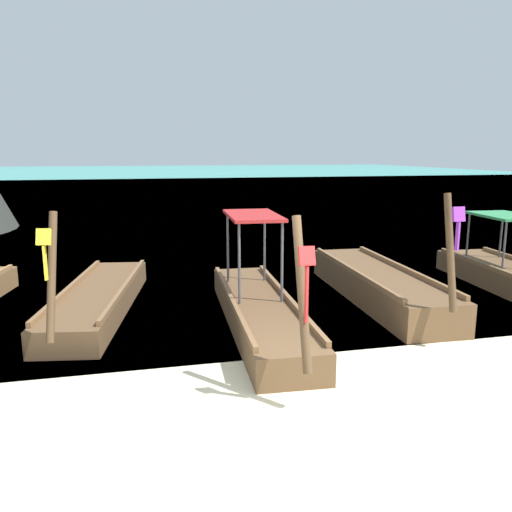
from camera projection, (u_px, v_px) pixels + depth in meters
ground at (325, 414)px, 6.45m from camera, size 120.00×120.00×0.00m
sea_water at (154, 178)px, 65.52m from camera, size 120.00×120.00×0.00m
longtail_boat_yellow_ribbon at (99, 299)px, 10.56m from camera, size 1.99×5.74×2.37m
longtail_boat_red_ribbon at (259, 309)px, 9.64m from camera, size 1.40×6.13×2.44m
longtail_boat_violet_ribbon at (378, 285)px, 11.38m from camera, size 1.50×5.75×2.58m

